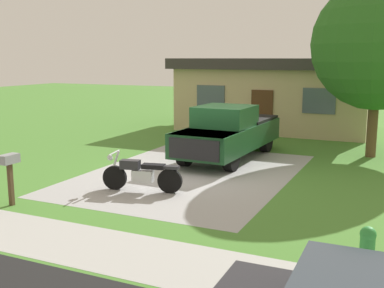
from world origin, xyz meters
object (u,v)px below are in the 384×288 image
at_px(shade_tree, 378,45).
at_px(pickup_truck, 230,132).
at_px(fire_hydrant, 367,253).
at_px(neighbor_house, 277,93).
at_px(motorcycle, 141,174).
at_px(mailbox, 9,166).

bearing_deg(shade_tree, pickup_truck, -152.89).
relative_size(fire_hydrant, neighbor_house, 0.09).
height_order(pickup_truck, shade_tree, shade_tree).
height_order(motorcycle, neighbor_house, neighbor_house).
xyz_separation_m(motorcycle, pickup_truck, (0.64, 5.03, 0.48)).
distance_m(fire_hydrant, shade_tree, 10.85).
bearing_deg(pickup_truck, shade_tree, 27.11).
xyz_separation_m(pickup_truck, mailbox, (-2.88, -7.41, 0.03)).
bearing_deg(fire_hydrant, motorcycle, 154.27).
distance_m(fire_hydrant, neighbor_house, 16.57).
xyz_separation_m(shade_tree, neighbor_house, (-4.91, 5.31, -2.19)).
distance_m(motorcycle, neighbor_house, 12.75).
xyz_separation_m(mailbox, neighbor_house, (2.54, 15.06, 0.81)).
distance_m(pickup_truck, neighbor_house, 7.70).
bearing_deg(pickup_truck, fire_hydrant, -56.22).
distance_m(motorcycle, fire_hydrant, 6.57).
bearing_deg(shade_tree, mailbox, -127.39).
height_order(fire_hydrant, neighbor_house, neighbor_house).
bearing_deg(pickup_truck, neighbor_house, 92.52).
xyz_separation_m(fire_hydrant, mailbox, (-8.15, 0.47, 0.55)).
xyz_separation_m(pickup_truck, fire_hydrant, (5.27, -7.88, -0.53)).
bearing_deg(motorcycle, shade_tree, 54.71).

